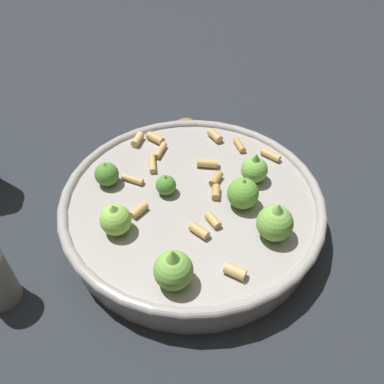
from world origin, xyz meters
The scene contains 3 objects.
ground_plane centered at (0.00, 0.00, 0.00)m, with size 2.40×2.40×0.00m, color #23282D.
cooking_pan centered at (0.00, 0.00, 0.03)m, with size 0.35×0.35×0.10m.
wooden_spoon centered at (-0.16, 0.06, 0.01)m, with size 0.07×0.23×0.02m.
Camera 1 is at (0.27, -0.25, 0.42)m, focal length 36.71 mm.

